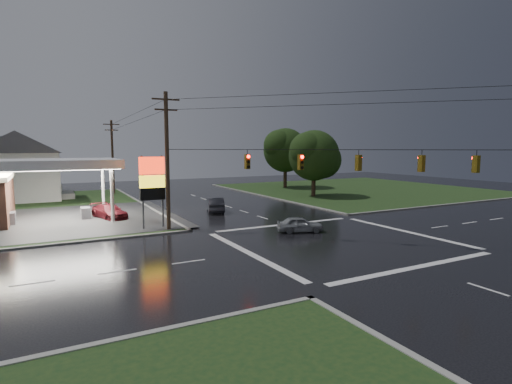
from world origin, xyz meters
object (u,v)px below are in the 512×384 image
car_pump (109,211)px  car_crossing (300,224)px  car_north (215,205)px  utility_pole_n (113,156)px  tree_ne_near (315,156)px  tree_ne_far (286,150)px  utility_pole_nw (167,159)px  pylon_sign (152,180)px  house_near (19,166)px  house_far (16,163)px

car_pump → car_crossing: bearing=-65.1°
car_north → car_crossing: bearing=117.1°
utility_pole_n → car_pump: size_ratio=2.26×
tree_ne_near → car_pump: 27.98m
tree_ne_far → utility_pole_nw: bearing=-137.4°
pylon_sign → tree_ne_far: 36.35m
utility_pole_n → car_north: size_ratio=2.30×
utility_pole_n → car_pump: (-3.50, -20.76, -4.79)m
house_near → tree_ne_near: (35.09, -14.01, 1.16)m
car_pump → car_north: bearing=-23.1°
car_north → tree_ne_near: bearing=-143.7°
pylon_sign → utility_pole_n: bearing=87.9°
house_near → car_pump: 20.71m
pylon_sign → car_pump: size_ratio=1.29×
tree_ne_near → tree_ne_far: (3.01, 12.00, 0.62)m
utility_pole_nw → tree_ne_near: bearing=27.9°
utility_pole_nw → car_north: size_ratio=2.41×
car_north → utility_pole_nw: bearing=62.4°
utility_pole_nw → car_crossing: size_ratio=3.04×
pylon_sign → car_north: 10.25m
car_crossing → utility_pole_nw: bearing=78.4°
utility_pole_n → tree_ne_near: 28.55m
house_far → tree_ne_near: (36.09, -26.01, 1.16)m
pylon_sign → utility_pole_nw: bearing=-45.0°
utility_pole_n → car_crossing: size_ratio=2.90×
utility_pole_nw → utility_pole_n: utility_pole_nw is taller
house_far → tree_ne_far: size_ratio=1.13×
utility_pole_n → car_north: 23.24m
tree_ne_far → tree_ne_near: bearing=-104.1°
pylon_sign → car_crossing: 12.42m
house_far → car_north: house_far is taller
pylon_sign → tree_ne_near: (24.64, 11.49, 1.55)m
utility_pole_n → car_north: utility_pole_n is taller
car_north → car_pump: (-10.31, 0.95, -0.08)m
car_pump → house_far: bearing=88.4°
house_near → car_crossing: 38.26m
tree_ne_near → tree_ne_far: bearing=75.9°
utility_pole_n → house_far: 16.00m
tree_ne_near → utility_pole_nw: bearing=-152.1°
utility_pole_nw → house_far: size_ratio=1.00×
utility_pole_nw → car_north: (6.81, 6.79, -4.97)m
utility_pole_nw → tree_ne_far: 36.20m
utility_pole_n → car_pump: utility_pole_n is taller
tree_ne_far → house_far: bearing=160.3°
house_near → tree_ne_far: size_ratio=1.13×
house_near → car_crossing: house_near is taller
utility_pole_nw → car_crossing: bearing=-32.4°
house_far → car_crossing: size_ratio=3.05×
utility_pole_n → house_far: bearing=141.2°
utility_pole_n → tree_ne_near: (23.64, -16.01, 0.09)m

